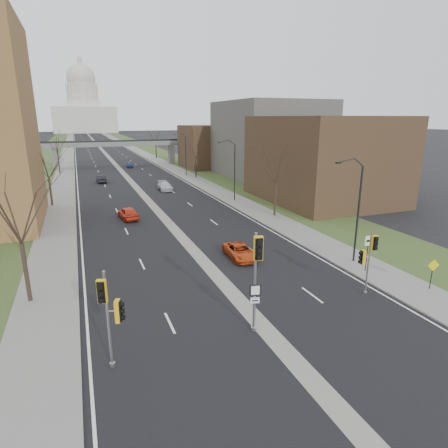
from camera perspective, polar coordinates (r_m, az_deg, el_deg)
ground at (r=23.10m, az=5.53°, el=-14.89°), size 700.00×700.00×0.00m
road_surface at (r=168.28m, az=-18.46°, el=11.10°), size 20.00×600.00×0.01m
median_strip at (r=168.28m, az=-18.46°, el=11.09°), size 1.20×600.00×0.02m
sidewalk_right at (r=169.35m, az=-14.34°, el=11.46°), size 4.00×600.00×0.12m
sidewalk_left at (r=168.05m, az=-22.61°, el=10.72°), size 4.00×600.00×0.12m
grass_verge_right at (r=170.21m, az=-12.30°, el=11.60°), size 8.00×600.00×0.10m
grass_verge_left at (r=168.26m, az=-24.67°, el=10.49°), size 8.00×600.00×0.10m
commercial_block_near at (r=56.70m, az=14.87°, el=9.52°), size 16.00×20.00×12.00m
commercial_block_mid at (r=79.03m, az=6.98°, el=12.68°), size 18.00×22.00×15.00m
commercial_block_far at (r=93.24m, az=-1.73°, el=11.72°), size 14.00×14.00×10.00m
pedestrian_bridge at (r=98.29m, az=-16.19°, el=11.24°), size 34.00×3.00×6.45m
capitol at (r=337.81m, az=-20.56°, el=16.10°), size 48.00×42.00×55.75m
streetlight_near at (r=31.42m, az=19.08°, el=6.17°), size 2.61×0.20×8.70m
streetlight_mid at (r=53.77m, az=0.84°, el=10.74°), size 2.61×0.20×8.70m
streetlight_far at (r=78.40m, az=-6.49°, el=12.27°), size 2.61×0.20×8.70m
tree_left_a at (r=26.41m, az=-29.19°, el=2.60°), size 7.20×7.20×9.40m
tree_left_b at (r=56.02m, az=-25.40°, el=8.69°), size 6.75×6.75×8.81m
tree_left_c at (r=89.82m, az=-24.21°, el=11.52°), size 7.65×7.65×9.99m
tree_right_a at (r=45.69m, az=8.01°, el=9.27°), size 7.20×7.20×9.40m
tree_right_b at (r=76.16m, az=-4.37°, el=11.36°), size 6.30×6.30×8.22m
tree_right_c at (r=114.87m, az=-10.42°, el=13.29°), size 7.65×7.65×9.99m
signal_pole_left at (r=18.56m, az=-17.01°, el=-12.06°), size 1.13×0.85×5.06m
signal_pole_median at (r=20.27m, az=5.01°, el=-6.43°), size 0.74×0.99×5.90m
signal_pole_right at (r=26.87m, az=21.16°, el=-4.31°), size 0.77×0.95×4.59m
speed_limit_sign at (r=31.23m, az=21.07°, el=-3.27°), size 0.62×0.15×2.89m
warning_sign at (r=30.05m, az=29.18°, el=-6.10°), size 0.87×0.19×2.24m
car_left_near at (r=46.51m, az=-14.42°, el=1.66°), size 2.34×4.61×1.51m
car_left_far at (r=74.55m, az=-18.20°, el=6.57°), size 1.73×4.39×1.42m
car_right_near at (r=32.59m, az=2.47°, el=-4.18°), size 2.20×4.47×1.22m
car_right_mid at (r=63.95m, az=-9.02°, el=5.73°), size 2.03×4.90×1.42m
car_right_far at (r=95.75m, az=-14.19°, el=8.73°), size 1.66×3.69×1.23m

